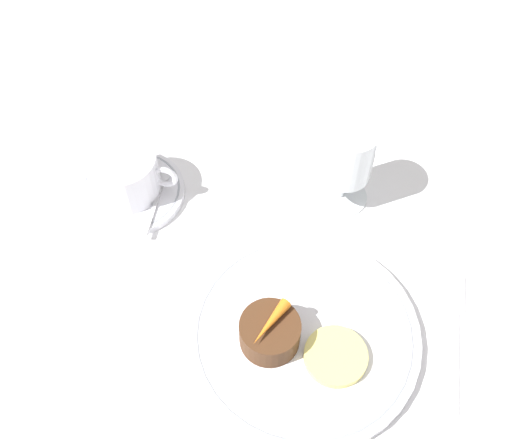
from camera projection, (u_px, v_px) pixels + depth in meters
ground_plane at (317, 315)px, 0.70m from camera, size 3.00×3.00×0.00m
dinner_plate at (304, 334)px, 0.68m from camera, size 0.26×0.26×0.01m
saucer at (131, 191)px, 0.80m from camera, size 0.14×0.14×0.01m
coffee_cup at (124, 173)px, 0.77m from camera, size 0.12×0.09×0.06m
spoon at (159, 194)px, 0.79m from camera, size 0.02×0.11×0.00m
wine_glass at (348, 158)px, 0.74m from camera, size 0.07×0.07×0.12m
fork at (456, 324)px, 0.69m from camera, size 0.02×0.17×0.01m
dessert_cake at (270, 333)px, 0.65m from camera, size 0.07×0.07×0.04m
carrot_garnish at (270, 323)px, 0.63m from camera, size 0.04×0.06×0.01m
pineapple_slice at (336, 356)px, 0.65m from camera, size 0.07×0.07×0.01m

